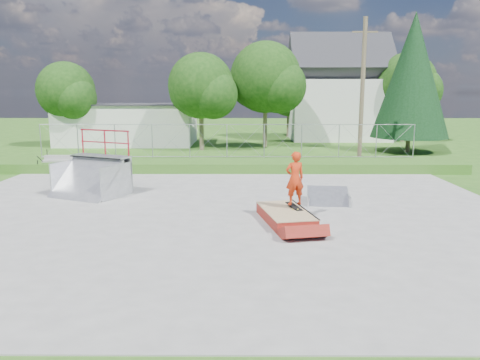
# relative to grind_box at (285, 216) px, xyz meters

# --- Properties ---
(ground) EXTENTS (120.00, 120.00, 0.00)m
(ground) POSITION_rel_grind_box_xyz_m (-2.16, 0.51, -0.19)
(ground) COLOR #2E5E1B
(ground) RESTS_ON ground
(concrete_pad) EXTENTS (20.00, 16.00, 0.04)m
(concrete_pad) POSITION_rel_grind_box_xyz_m (-2.16, 0.51, -0.17)
(concrete_pad) COLOR gray
(concrete_pad) RESTS_ON ground
(grass_berm) EXTENTS (24.00, 3.00, 0.50)m
(grass_berm) POSITION_rel_grind_box_xyz_m (-2.16, 10.01, 0.06)
(grass_berm) COLOR #2E5E1B
(grass_berm) RESTS_ON ground
(grind_box) EXTENTS (1.75, 2.80, 0.39)m
(grind_box) POSITION_rel_grind_box_xyz_m (0.00, 0.00, 0.00)
(grind_box) COLOR maroon
(grind_box) RESTS_ON concrete_pad
(quarter_pipe) EXTENTS (3.13, 2.94, 2.49)m
(quarter_pipe) POSITION_rel_grind_box_xyz_m (-7.23, 3.69, 1.05)
(quarter_pipe) COLOR #A4A6AC
(quarter_pipe) RESTS_ON concrete_pad
(flat_bank_ramp) EXTENTS (1.67, 1.75, 0.46)m
(flat_bank_ramp) POSITION_rel_grind_box_xyz_m (1.77, 2.54, 0.03)
(flat_bank_ramp) COLOR #A4A6AC
(flat_bank_ramp) RESTS_ON concrete_pad
(skateboard) EXTENTS (0.52, 0.82, 0.13)m
(skateboard) POSITION_rel_grind_box_xyz_m (0.29, 0.26, 0.24)
(skateboard) COLOR black
(skateboard) RESTS_ON grind_box
(skater) EXTENTS (0.70, 0.56, 1.66)m
(skater) POSITION_rel_grind_box_xyz_m (0.29, 0.26, 1.07)
(skater) COLOR red
(skater) RESTS_ON grind_box
(concrete_stairs) EXTENTS (1.50, 1.60, 0.80)m
(concrete_stairs) POSITION_rel_grind_box_xyz_m (-10.66, 9.21, 0.21)
(concrete_stairs) COLOR gray
(concrete_stairs) RESTS_ON ground
(chain_link_fence) EXTENTS (20.00, 0.06, 1.80)m
(chain_link_fence) POSITION_rel_grind_box_xyz_m (-2.16, 11.01, 1.21)
(chain_link_fence) COLOR #92959A
(chain_link_fence) RESTS_ON grass_berm
(utility_building_flat) EXTENTS (10.00, 6.00, 3.00)m
(utility_building_flat) POSITION_rel_grind_box_xyz_m (-10.16, 22.51, 1.31)
(utility_building_flat) COLOR white
(utility_building_flat) RESTS_ON ground
(gable_house) EXTENTS (8.40, 6.08, 8.94)m
(gable_house) POSITION_rel_grind_box_xyz_m (6.84, 26.51, 3.64)
(gable_house) COLOR white
(gable_house) RESTS_ON ground
(utility_pole) EXTENTS (0.24, 0.24, 8.00)m
(utility_pole) POSITION_rel_grind_box_xyz_m (5.34, 12.51, 3.81)
(utility_pole) COLOR brown
(utility_pole) RESTS_ON ground
(tree_left_near) EXTENTS (4.76, 4.48, 6.65)m
(tree_left_near) POSITION_rel_grind_box_xyz_m (-3.91, 18.35, 4.04)
(tree_left_near) COLOR brown
(tree_left_near) RESTS_ON ground
(tree_center) EXTENTS (5.44, 5.12, 7.60)m
(tree_center) POSITION_rel_grind_box_xyz_m (0.63, 20.32, 4.65)
(tree_center) COLOR brown
(tree_center) RESTS_ON ground
(tree_left_far) EXTENTS (4.42, 4.16, 6.18)m
(tree_left_far) POSITION_rel_grind_box_xyz_m (-13.93, 20.36, 3.74)
(tree_left_far) COLOR brown
(tree_left_far) RESTS_ON ground
(tree_right_far) EXTENTS (5.10, 4.80, 7.12)m
(tree_right_far) POSITION_rel_grind_box_xyz_m (12.11, 24.33, 4.35)
(tree_right_far) COLOR brown
(tree_right_far) RESTS_ON ground
(tree_back_mid) EXTENTS (4.08, 3.84, 5.70)m
(tree_back_mid) POSITION_rel_grind_box_xyz_m (3.06, 28.37, 3.44)
(tree_back_mid) COLOR brown
(tree_back_mid) RESTS_ON ground
(conifer_tree) EXTENTS (5.04, 5.04, 9.10)m
(conifer_tree) POSITION_rel_grind_box_xyz_m (9.84, 17.51, 4.85)
(conifer_tree) COLOR brown
(conifer_tree) RESTS_ON ground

